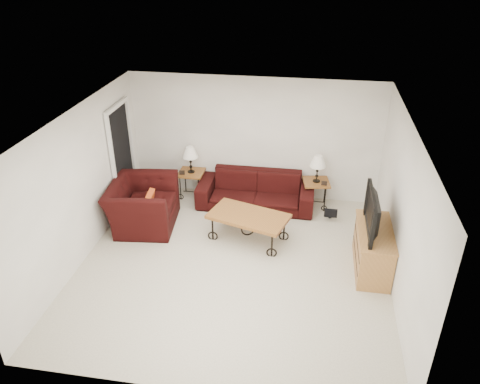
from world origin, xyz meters
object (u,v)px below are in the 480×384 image
Objects in this scene: armchair at (143,204)px; side_table_right at (315,193)px; side_table_left at (192,184)px; tv_stand at (373,250)px; coffee_table at (248,227)px; backpack at (331,208)px; lamp_left at (190,160)px; television at (378,213)px; sofa at (256,190)px; lamp_right at (317,169)px.

side_table_right is at bearing -74.85° from armchair.
tv_stand reaches higher than side_table_left.
coffee_table is 2.81× the size of backpack.
lamp_left reaches higher than tv_stand.
television reaches higher than coffee_table.
side_table_left is at bearing -119.01° from television.
lamp_left is (-2.54, 0.00, 0.56)m from side_table_right.
backpack is (-0.64, 1.47, -0.13)m from tv_stand.
sofa is 1.70× the size of coffee_table.
side_table_left is 0.41× the size of coffee_table.
side_table_right is (1.18, 0.18, -0.06)m from sofa.
tv_stand is at bearing -63.82° from side_table_right.
armchair is 3.56m from backpack.
television reaches higher than sofa.
side_table_left is (-1.36, 0.18, -0.06)m from sofa.
television is (-0.02, 0.00, 0.69)m from tv_stand.
lamp_left is 1.15× the size of backpack.
coffee_table is (1.40, -1.42, -0.58)m from lamp_left.
lamp_right is at bearing -154.30° from television.
lamp_left is 0.41× the size of coffee_table.
television is (4.08, -0.69, 0.63)m from armchair.
side_table_left is 0.45× the size of tv_stand.
backpack is at bearing -56.25° from side_table_right.
tv_stand reaches higher than backpack.
side_table_right is 0.55m from backpack.
television is (2.11, -1.75, 0.72)m from sofa.
side_table_left is at bearing 180.00° from side_table_right.
lamp_right is at bearing 116.18° from tv_stand.
side_table_left is at bearing -32.64° from armchair.
tv_stand is (3.49, -1.93, 0.09)m from side_table_left.
tv_stand is 0.69m from television.
lamp_right is 0.80m from backpack.
sofa is 1.29m from lamp_right.
television reaches higher than lamp_left.
lamp_right is 3.41m from armchair.
backpack is (0.31, -0.46, -0.03)m from side_table_right.
side_table_left is 2.89m from backpack.
side_table_right is 0.50× the size of television.
coffee_table is at bearing -45.44° from lamp_left.
lamp_right is 2.15m from television.
side_table_left reaches higher than backpack.
backpack is (1.45, 0.96, -0.01)m from coffee_table.
backpack is (2.85, -0.46, -0.04)m from side_table_left.
sofa is 2.24m from armchair.
lamp_right reaches higher than coffee_table.
backpack is (2.85, -0.46, -0.59)m from lamp_left.
lamp_left is (0.00, 0.00, 0.56)m from side_table_left.
coffee_table is 2.03m from armchair.
side_table_right is 1.00× the size of lamp_right.
lamp_right reaches higher than armchair.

